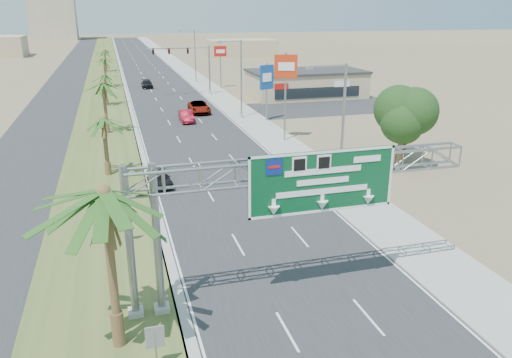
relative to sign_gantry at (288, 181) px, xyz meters
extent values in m
cube|color=#28282B|center=(1.06, 100.07, -6.05)|extent=(12.00, 300.00, 0.02)
cube|color=#9E9B93|center=(9.56, 100.07, -6.01)|extent=(4.00, 300.00, 0.10)
cube|color=#415626|center=(-8.94, 100.07, -6.00)|extent=(7.00, 300.00, 0.12)
cube|color=#28282B|center=(-15.94, 100.07, -6.05)|extent=(8.00, 300.00, 0.02)
cylinder|color=gray|center=(-6.14, 0.07, -2.36)|extent=(0.36, 0.36, 7.40)
cylinder|color=gray|center=(-7.34, 0.07, -2.36)|extent=(0.36, 0.36, 7.40)
cube|color=#9E9B93|center=(-6.14, 0.07, -5.86)|extent=(0.70, 0.70, 0.40)
cube|color=#9E9B93|center=(-7.34, 0.07, -5.86)|extent=(0.70, 0.70, 0.40)
cube|color=#074624|center=(1.56, -0.41, -0.06)|extent=(7.20, 0.12, 3.00)
cube|color=navy|center=(-0.84, -0.49, 0.89)|extent=(0.75, 0.03, 0.75)
cone|color=white|center=(1.56, -0.49, -1.21)|extent=(0.56, 0.56, 0.45)
cylinder|color=brown|center=(-8.14, -1.93, -2.56)|extent=(0.36, 0.36, 7.00)
cylinder|color=brown|center=(-8.14, -1.93, -5.22)|extent=(0.54, 0.54, 1.68)
cylinder|color=brown|center=(-8.44, 22.07, -3.56)|extent=(0.36, 0.36, 5.00)
cylinder|color=brown|center=(-8.44, 22.07, -5.46)|extent=(0.54, 0.54, 1.20)
cylinder|color=brown|center=(-8.44, 38.07, -3.16)|extent=(0.36, 0.36, 5.80)
cylinder|color=brown|center=(-8.44, 38.07, -5.36)|extent=(0.54, 0.54, 1.39)
cylinder|color=brown|center=(-8.44, 56.07, -3.81)|extent=(0.36, 0.36, 4.50)
cylinder|color=brown|center=(-8.44, 56.07, -5.52)|extent=(0.54, 0.54, 1.08)
cylinder|color=brown|center=(-8.44, 75.07, -3.46)|extent=(0.36, 0.36, 5.20)
cylinder|color=brown|center=(-8.44, 75.07, -5.43)|extent=(0.54, 0.54, 1.25)
cylinder|color=brown|center=(-8.44, 100.07, -3.66)|extent=(0.36, 0.36, 4.80)
cylinder|color=brown|center=(-8.44, 100.07, -5.48)|extent=(0.54, 0.54, 1.15)
cylinder|color=gray|center=(8.56, 12.07, -1.06)|extent=(0.20, 0.20, 10.00)
cylinder|color=gray|center=(7.16, 12.07, 3.79)|extent=(2.80, 0.12, 0.12)
cube|color=slate|center=(5.76, 12.07, 3.69)|extent=(0.50, 0.22, 0.18)
cylinder|color=#9E9B93|center=(8.56, 12.07, -5.81)|extent=(0.44, 0.44, 0.50)
cylinder|color=gray|center=(8.56, 42.07, -1.06)|extent=(0.20, 0.20, 10.00)
cylinder|color=gray|center=(7.16, 42.07, 3.79)|extent=(2.80, 0.12, 0.12)
cube|color=slate|center=(5.76, 42.07, 3.69)|extent=(0.50, 0.22, 0.18)
cylinder|color=#9E9B93|center=(8.56, 42.07, -5.81)|extent=(0.44, 0.44, 0.50)
cylinder|color=gray|center=(8.56, 78.07, -1.06)|extent=(0.20, 0.20, 10.00)
cylinder|color=gray|center=(7.16, 78.07, 3.79)|extent=(2.80, 0.12, 0.12)
cube|color=slate|center=(5.76, 78.07, 3.69)|extent=(0.50, 0.22, 0.18)
cylinder|color=#9E9B93|center=(8.56, 78.07, -5.81)|extent=(0.44, 0.44, 0.50)
cylinder|color=gray|center=(8.26, 62.07, -2.06)|extent=(0.28, 0.28, 8.00)
cylinder|color=gray|center=(3.26, 62.07, 1.64)|extent=(10.00, 0.18, 0.18)
cube|color=black|center=(4.76, 61.87, 1.24)|extent=(0.32, 0.18, 0.95)
cube|color=black|center=(1.76, 61.87, 1.24)|extent=(0.32, 0.18, 0.95)
cube|color=black|center=(-0.74, 61.87, 1.24)|extent=(0.32, 0.18, 0.95)
sphere|color=red|center=(4.76, 61.75, 1.54)|extent=(0.22, 0.22, 0.22)
imported|color=black|center=(8.26, 62.07, 0.94)|extent=(0.16, 0.16, 0.60)
cylinder|color=#9E9B93|center=(8.26, 62.07, -5.76)|extent=(0.56, 0.56, 0.60)
cube|color=tan|center=(23.06, 56.07, -4.06)|extent=(18.00, 10.00, 4.00)
cylinder|color=brown|center=(16.06, 16.07, -4.11)|extent=(0.44, 0.44, 3.90)
sphere|color=#1B3813|center=(16.06, 16.07, -1.51)|extent=(4.50, 4.50, 4.50)
cylinder|color=brown|center=(19.06, 20.07, -4.41)|extent=(0.44, 0.44, 3.30)
sphere|color=#1B3813|center=(19.06, 20.07, -2.21)|extent=(3.50, 3.50, 3.50)
cylinder|color=gray|center=(-6.74, -3.93, -5.16)|extent=(0.08, 0.08, 1.80)
cube|color=slate|center=(-6.74, -3.93, -4.46)|extent=(0.75, 0.06, 0.95)
cylinder|color=gray|center=(-7.44, 8.07, -5.16)|extent=(0.08, 0.08, 1.80)
cube|color=slate|center=(-7.44, 8.07, -4.46)|extent=(0.75, 0.06, 0.95)
cube|color=tan|center=(-30.94, 240.07, 11.44)|extent=(20.00, 16.00, 35.00)
cube|color=tan|center=(31.06, 130.07, -3.56)|extent=(20.00, 12.00, 5.00)
imported|color=black|center=(-4.44, 18.20, -5.35)|extent=(2.02, 4.27, 1.41)
imported|color=maroon|center=(1.25, 41.93, -5.33)|extent=(1.55, 4.42, 1.45)
imported|color=gray|center=(3.82, 47.22, -5.27)|extent=(2.77, 5.76, 1.58)
imported|color=black|center=(-1.32, 73.05, -5.38)|extent=(1.92, 4.67, 1.35)
cylinder|color=gray|center=(10.06, 29.20, -1.36)|extent=(0.20, 0.20, 9.40)
cube|color=red|center=(10.06, 29.20, 1.94)|extent=(2.35, 1.12, 2.40)
cube|color=white|center=(10.06, 29.02, 1.94)|extent=(1.59, 0.62, 0.84)
cylinder|color=gray|center=(11.22, 39.60, -2.42)|extent=(0.20, 0.20, 7.27)
cube|color=navy|center=(11.22, 39.60, -0.48)|extent=(1.96, 1.04, 3.00)
cube|color=white|center=(11.22, 39.42, -0.48)|extent=(1.31, 0.57, 1.05)
cylinder|color=gray|center=(11.63, 69.05, -2.25)|extent=(0.20, 0.20, 7.62)
cube|color=red|center=(11.63, 69.05, 0.47)|extent=(2.21, 0.39, 1.80)
cube|color=white|center=(11.63, 68.87, 0.47)|extent=(1.54, 0.10, 0.63)
camera|label=1|loc=(-7.46, -20.63, 7.54)|focal=35.00mm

